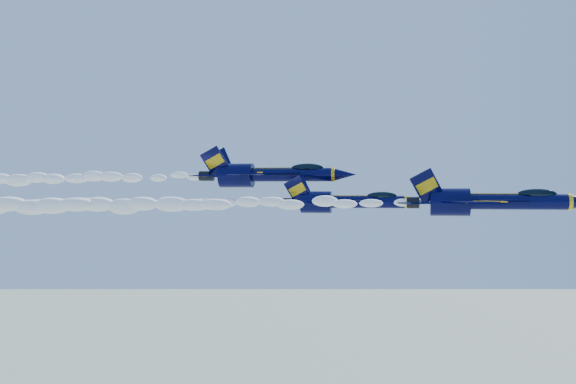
# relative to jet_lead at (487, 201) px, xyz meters

# --- Properties ---
(jet_lead) EXTENTS (17.40, 14.27, 6.47)m
(jet_lead) POSITION_rel_jet_lead_xyz_m (0.00, 0.00, 0.00)
(jet_lead) COLOR black
(smoke_trail_jet_lead) EXTENTS (52.37, 2.22, 2.00)m
(smoke_trail_jet_lead) POSITION_rel_jet_lead_xyz_m (-33.62, -0.00, -0.47)
(smoke_trail_jet_lead) COLOR white
(jet_second) EXTENTS (15.68, 12.87, 5.83)m
(jet_second) POSITION_rel_jet_lead_xyz_m (-14.23, 6.83, -0.17)
(jet_second) COLOR black
(smoke_trail_jet_second) EXTENTS (52.37, 2.00, 1.80)m
(smoke_trail_jet_second) POSITION_rel_jet_lead_xyz_m (-47.12, 6.83, -0.62)
(smoke_trail_jet_second) COLOR white
(jet_third) EXTENTS (18.62, 15.28, 6.92)m
(jet_third) POSITION_rel_jet_lead_xyz_m (-23.77, 10.72, 2.94)
(jet_third) COLOR black
(smoke_trail_jet_third) EXTENTS (52.37, 2.37, 2.14)m
(smoke_trail_jet_third) POSITION_rel_jet_lead_xyz_m (-57.92, 10.72, 2.46)
(smoke_trail_jet_third) COLOR white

